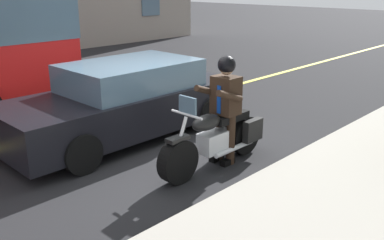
% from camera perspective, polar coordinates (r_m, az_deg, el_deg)
% --- Properties ---
extents(ground_plane, '(80.00, 80.00, 0.00)m').
position_cam_1_polar(ground_plane, '(7.66, -3.04, -3.33)').
color(ground_plane, black).
extents(lane_center_stripe, '(60.00, 0.16, 0.01)m').
position_cam_1_polar(lane_center_stripe, '(9.14, -11.62, -0.03)').
color(lane_center_stripe, '#E5DB4C').
rests_on(lane_center_stripe, ground_plane).
extents(motorcycle_main, '(2.21, 0.60, 1.26)m').
position_cam_1_polar(motorcycle_main, '(6.66, 3.34, -2.53)').
color(motorcycle_main, black).
rests_on(motorcycle_main, ground_plane).
extents(rider_main, '(0.62, 0.54, 1.74)m').
position_cam_1_polar(rider_main, '(6.62, 4.49, 2.63)').
color(rider_main, black).
rests_on(rider_main, ground_plane).
extents(car_silver, '(4.60, 1.92, 1.40)m').
position_cam_1_polar(car_silver, '(7.98, -8.93, 2.61)').
color(car_silver, black).
rests_on(car_silver, ground_plane).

